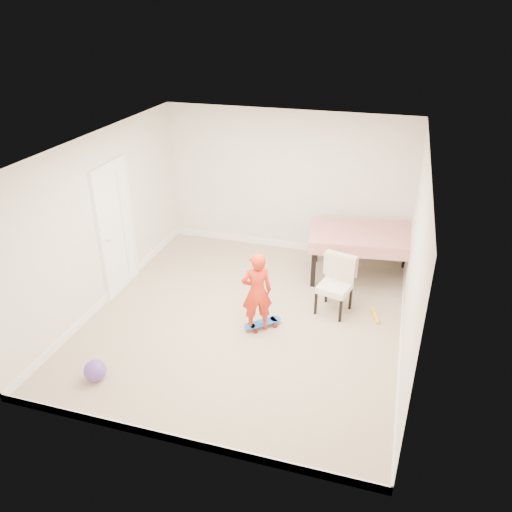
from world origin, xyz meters
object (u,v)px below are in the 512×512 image
(dining_table, at_px, (362,254))
(balloon, at_px, (95,370))
(child, at_px, (257,294))
(dining_chair, at_px, (335,286))
(skateboard, at_px, (263,325))

(dining_table, distance_m, balloon, 4.62)
(child, distance_m, balloon, 2.32)
(dining_chair, height_order, balloon, dining_chair)
(child, bearing_deg, skateboard, -157.75)
(balloon, bearing_deg, child, 44.29)
(dining_table, bearing_deg, dining_chair, -110.51)
(dining_table, bearing_deg, child, -129.70)
(dining_chair, bearing_deg, skateboard, -127.99)
(balloon, bearing_deg, skateboard, 44.48)
(child, bearing_deg, dining_chair, -167.99)
(skateboard, xyz_separation_m, child, (-0.07, -0.08, 0.55))
(child, bearing_deg, dining_table, -148.70)
(skateboard, bearing_deg, balloon, -178.36)
(dining_chair, relative_size, skateboard, 1.56)
(dining_chair, distance_m, child, 1.26)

